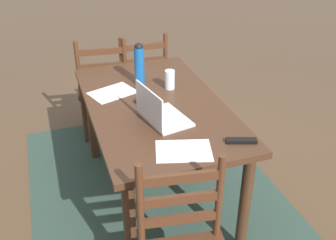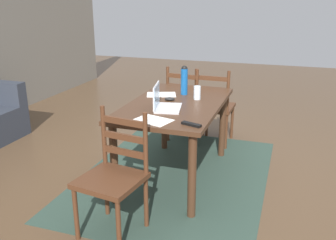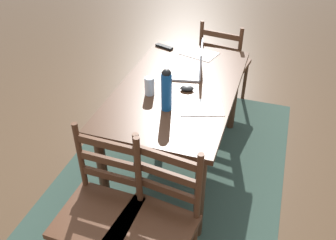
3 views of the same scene
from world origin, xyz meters
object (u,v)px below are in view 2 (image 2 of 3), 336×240
at_px(drinking_glass, 197,93).
at_px(laptop, 163,103).
at_px(computer_mouse, 170,99).
at_px(tv_remote, 191,124).
at_px(dining_table, 176,113).
at_px(water_bottle, 184,80).
at_px(chair_right_near, 214,107).
at_px(chair_left_far, 114,177).
at_px(chair_right_far, 187,105).

bearing_deg(drinking_glass, laptop, 152.89).
relative_size(computer_mouse, tv_remote, 0.59).
relative_size(dining_table, tv_remote, 8.70).
xyz_separation_m(laptop, water_bottle, (0.56, -0.04, 0.10)).
bearing_deg(chair_right_near, drinking_glass, 179.54).
bearing_deg(drinking_glass, chair_right_near, -0.46).
relative_size(chair_left_far, water_bottle, 3.15).
distance_m(chair_right_far, tv_remote, 1.73).
height_order(drinking_glass, computer_mouse, drinking_glass).
distance_m(chair_right_far, drinking_glass, 0.99).
distance_m(chair_right_near, tv_remote, 1.66).
relative_size(laptop, tv_remote, 2.10).
height_order(chair_right_near, laptop, laptop).
relative_size(laptop, water_bottle, 1.19).
xyz_separation_m(chair_right_near, chair_right_far, (0.00, 0.35, 0.00)).
relative_size(water_bottle, tv_remote, 1.77).
relative_size(chair_right_far, laptop, 2.65).
distance_m(chair_left_far, tv_remote, 0.72).
height_order(drinking_glass, tv_remote, drinking_glass).
relative_size(dining_table, chair_right_near, 1.56).
distance_m(drinking_glass, tv_remote, 0.79).
xyz_separation_m(chair_left_far, laptop, (0.80, -0.12, 0.37)).
bearing_deg(computer_mouse, laptop, 172.88).
distance_m(laptop, computer_mouse, 0.29).
relative_size(chair_right_near, chair_left_far, 1.00).
bearing_deg(chair_right_far, laptop, -174.27).
bearing_deg(chair_left_far, dining_table, -9.10).
bearing_deg(laptop, tv_remote, -134.84).
bearing_deg(laptop, drinking_glass, -27.11).
distance_m(chair_right_near, computer_mouse, 1.06).
distance_m(chair_left_far, laptop, 0.89).
xyz_separation_m(laptop, tv_remote, (-0.36, -0.36, -0.05)).
bearing_deg(laptop, chair_right_near, -9.86).
height_order(chair_right_near, drinking_glass, chair_right_near).
distance_m(dining_table, laptop, 0.29).
height_order(laptop, computer_mouse, laptop).
distance_m(chair_right_near, water_bottle, 0.86).
xyz_separation_m(chair_left_far, water_bottle, (1.36, -0.15, 0.47)).
xyz_separation_m(chair_left_far, chair_right_far, (2.06, 0.01, 0.00)).
relative_size(water_bottle, drinking_glass, 2.25).
bearing_deg(chair_right_far, chair_left_far, -179.69).
bearing_deg(chair_right_near, chair_left_far, 170.76).
xyz_separation_m(chair_right_far, computer_mouse, (-0.98, -0.10, 0.33)).
xyz_separation_m(dining_table, chair_right_near, (1.03, -0.17, -0.21)).
height_order(chair_left_far, tv_remote, chair_left_far).
relative_size(chair_right_near, laptop, 2.65).
distance_m(dining_table, water_bottle, 0.42).
distance_m(chair_right_far, water_bottle, 0.86).
bearing_deg(drinking_glass, chair_right_far, 21.82).
distance_m(chair_right_far, computer_mouse, 1.04).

